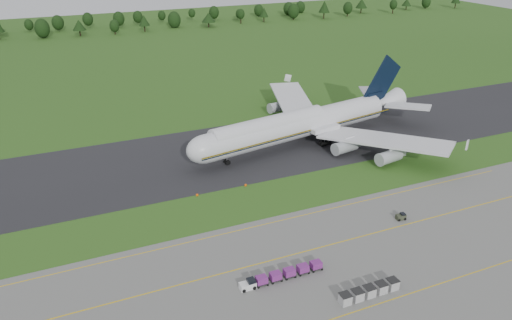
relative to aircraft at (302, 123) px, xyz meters
name	(u,v)px	position (x,y,z in m)	size (l,w,h in m)	color
ground	(264,199)	(-23.37, -25.58, -6.22)	(600.00, 600.00, 0.00)	#2A5319
apron	(345,287)	(-23.37, -59.58, -6.19)	(300.00, 52.00, 0.06)	slate
taxiway	(223,153)	(-23.37, 2.42, -6.18)	(300.00, 40.00, 0.08)	black
apron_markings	(324,264)	(-23.37, -52.56, -6.15)	(300.00, 30.20, 0.01)	#E0B30D
tree_line	(127,22)	(-14.51, 193.95, -0.06)	(528.25, 21.96, 11.90)	black
aircraft	(302,123)	(0.00, 0.00, 0.00)	(77.81, 74.31, 21.77)	silver
baggage_train	(281,275)	(-32.69, -53.23, -5.27)	(16.05, 1.70, 1.64)	white
utility_cart	(401,217)	(-0.19, -45.38, -5.61)	(2.16, 1.45, 1.12)	#313626
uld_row	(369,291)	(-20.87, -63.19, -5.22)	(11.47, 1.87, 1.85)	#A7A7A7
edge_markers	(222,190)	(-31.10, -18.08, -5.94)	(12.76, 0.30, 0.60)	#FF5A08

